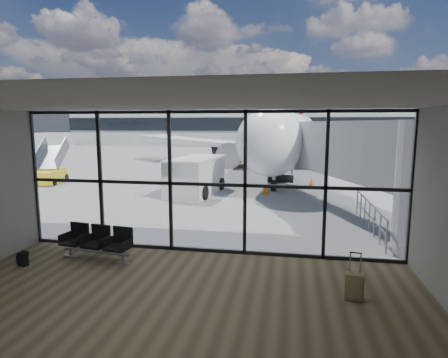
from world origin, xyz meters
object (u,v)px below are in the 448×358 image
(backpack, at_px, (23,259))
(belt_loader, at_px, (219,160))
(service_van, at_px, (195,175))
(seating_row, at_px, (98,240))
(suitcase, at_px, (354,286))
(airliner, at_px, (292,135))
(mobile_stairs, at_px, (48,174))

(backpack, distance_m, belt_loader, 25.85)
(belt_loader, bearing_deg, service_van, -101.39)
(seating_row, bearing_deg, belt_loader, 100.52)
(suitcase, height_order, service_van, service_van)
(seating_row, distance_m, belt_loader, 24.89)
(airliner, relative_size, mobile_stairs, 10.02)
(seating_row, height_order, belt_loader, belt_loader)
(seating_row, relative_size, backpack, 5.42)
(belt_loader, bearing_deg, seating_row, -104.15)
(backpack, relative_size, service_van, 0.08)
(backpack, height_order, suitcase, suitcase)
(service_van, bearing_deg, seating_row, -85.67)
(service_van, relative_size, belt_loader, 1.18)
(seating_row, distance_m, service_van, 10.83)
(backpack, xyz_separation_m, airliner, (7.67, 28.20, 2.81))
(airliner, xyz_separation_m, mobile_stairs, (-16.68, -14.16, -2.41))
(suitcase, xyz_separation_m, airliner, (-1.43, 28.75, 2.67))
(seating_row, relative_size, airliner, 0.06)
(seating_row, height_order, mobile_stairs, mobile_stairs)
(suitcase, relative_size, mobile_stairs, 0.29)
(suitcase, bearing_deg, mobile_stairs, 149.47)
(service_van, distance_m, mobile_stairs, 11.36)
(backpack, bearing_deg, belt_loader, 107.91)
(seating_row, bearing_deg, suitcase, -3.49)
(backpack, bearing_deg, service_van, 99.70)
(belt_loader, xyz_separation_m, mobile_stairs, (-9.89, -11.79, -0.04))
(suitcase, height_order, mobile_stairs, mobile_stairs)
(seating_row, relative_size, mobile_stairs, 0.60)
(seating_row, xyz_separation_m, backpack, (-1.85, -0.96, -0.36))
(seating_row, distance_m, mobile_stairs, 17.01)
(backpack, height_order, airliner, airliner)
(mobile_stairs, bearing_deg, airliner, 27.72)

